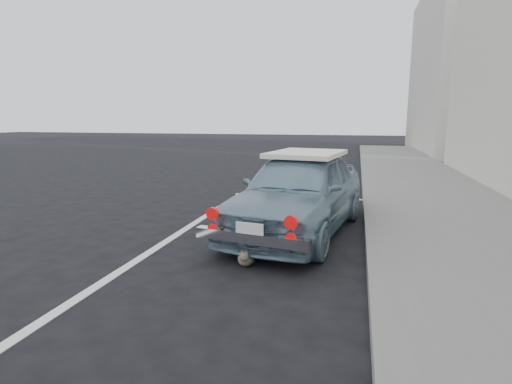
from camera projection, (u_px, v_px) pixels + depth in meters
The scene contains 6 objects.
ground at pixel (96, 376), 2.67m from camera, with size 80.00×80.00×0.00m, color black.
building_far at pixel (460, 70), 19.48m from camera, with size 3.50×10.00×8.00m, color beige.
pline_front at pixel (301, 197), 8.75m from camera, with size 3.00×0.12×0.01m, color silver.
pline_side at pixel (172, 238), 5.75m from camera, with size 0.12×7.00×0.01m, color silver.
retro_coupe at pixel (299, 191), 6.01m from camera, with size 2.02×3.79×1.22m.
cat at pixel (246, 257), 4.66m from camera, with size 0.23×0.44×0.23m.
Camera 1 is at (1.63, -2.07, 1.70)m, focal length 28.00 mm.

